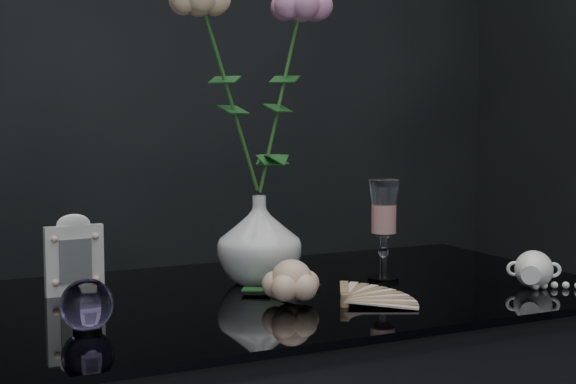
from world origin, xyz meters
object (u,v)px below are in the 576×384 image
wine_glass (384,230)px  picture_frame (74,254)px  pearl_jar (534,268)px  vase (259,240)px  loose_rose (292,281)px  paperweight (87,305)px

wine_glass → picture_frame: wine_glass is taller
pearl_jar → vase: bearing=-174.6°
loose_rose → pearl_jar: 0.42m
vase → pearl_jar: bearing=-29.5°
picture_frame → pearl_jar: 0.75m
vase → loose_rose: vase is taller
vase → paperweight: size_ratio=2.15×
vase → pearl_jar: (0.40, -0.22, -0.04)m
pearl_jar → picture_frame: bearing=-166.3°
vase → paperweight: 0.38m
vase → wine_glass: (0.20, -0.07, 0.01)m
wine_glass → paperweight: wine_glass is taller
wine_glass → paperweight: bearing=-168.1°
pearl_jar → paperweight: bearing=-148.4°
vase → picture_frame: vase is taller
paperweight → picture_frame: bearing=83.1°
paperweight → loose_rose: (0.31, 0.03, -0.00)m
paperweight → loose_rose: paperweight is taller
wine_glass → picture_frame: size_ratio=1.35×
picture_frame → paperweight: size_ratio=1.85×
pearl_jar → loose_rose: bearing=-154.8°
picture_frame → pearl_jar: picture_frame is taller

